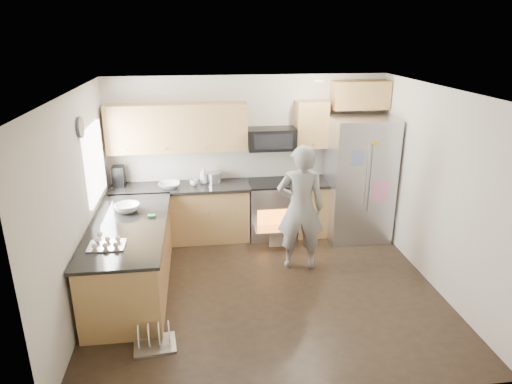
{
  "coord_description": "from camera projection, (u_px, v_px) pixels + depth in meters",
  "views": [
    {
      "loc": [
        -0.82,
        -5.23,
        3.28
      ],
      "look_at": [
        -0.07,
        0.5,
        1.2
      ],
      "focal_mm": 32.0,
      "sensor_mm": 36.0,
      "label": 1
    }
  ],
  "objects": [
    {
      "name": "room_shell",
      "position": [
        264.0,
        168.0,
        5.54
      ],
      "size": [
        4.54,
        4.04,
        2.62
      ],
      "color": "beige",
      "rests_on": "ground"
    },
    {
      "name": "stove_range",
      "position": [
        272.0,
        197.0,
        7.48
      ],
      "size": [
        0.76,
        0.97,
        1.79
      ],
      "color": "#B7B7BC",
      "rests_on": "ground"
    },
    {
      "name": "ground",
      "position": [
        266.0,
        289.0,
        6.09
      ],
      "size": [
        4.5,
        4.5,
        0.0
      ],
      "primitive_type": "plane",
      "color": "black",
      "rests_on": "ground"
    },
    {
      "name": "dish_rack",
      "position": [
        154.0,
        340.0,
        4.97
      ],
      "size": [
        0.48,
        0.41,
        0.28
      ],
      "rotation": [
        0.0,
        0.0,
        0.11
      ],
      "color": "#B7B7BC",
      "rests_on": "ground"
    },
    {
      "name": "refrigerator",
      "position": [
        359.0,
        179.0,
        7.32
      ],
      "size": [
        0.99,
        0.79,
        1.99
      ],
      "rotation": [
        0.0,
        0.0,
        -0.02
      ],
      "color": "#B7B7BC",
      "rests_on": "ground"
    },
    {
      "name": "person",
      "position": [
        300.0,
        208.0,
        6.36
      ],
      "size": [
        0.72,
        0.53,
        1.82
      ],
      "primitive_type": "imported",
      "rotation": [
        0.0,
        0.0,
        3.0
      ],
      "color": "gray",
      "rests_on": "ground"
    },
    {
      "name": "back_cabinet_run",
      "position": [
        214.0,
        181.0,
        7.33
      ],
      "size": [
        4.45,
        0.64,
        2.5
      ],
      "color": "#A36D41",
      "rests_on": "ground"
    },
    {
      "name": "peninsula",
      "position": [
        131.0,
        257.0,
        5.95
      ],
      "size": [
        0.96,
        2.36,
        1.03
      ],
      "color": "#A36D41",
      "rests_on": "ground"
    }
  ]
}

